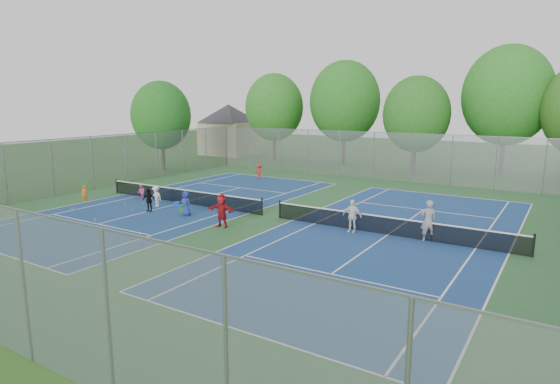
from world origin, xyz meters
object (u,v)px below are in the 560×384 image
at_px(ball_hopper, 183,209).
at_px(instructor, 428,221).
at_px(net_left, 181,196).
at_px(net_right, 388,226).
at_px(ball_crate, 178,204).

height_order(ball_hopper, instructor, instructor).
relative_size(net_left, instructor, 6.44).
height_order(net_right, ball_crate, net_right).
relative_size(net_left, net_right, 1.00).
xyz_separation_m(net_right, ball_crate, (-13.40, -0.96, -0.29)).
height_order(net_left, ball_crate, net_left).
bearing_deg(net_right, instructor, 0.66).
bearing_deg(instructor, ball_crate, -28.20).
height_order(ball_crate, instructor, instructor).
relative_size(net_right, ball_hopper, 23.73).
bearing_deg(ball_hopper, instructor, 8.75).
distance_m(net_left, ball_crate, 1.17).
xyz_separation_m(net_left, net_right, (14.00, 0.00, 0.00)).
xyz_separation_m(net_right, ball_hopper, (-11.89, -2.10, -0.18)).
xyz_separation_m(ball_crate, instructor, (15.33, 0.98, 0.84)).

